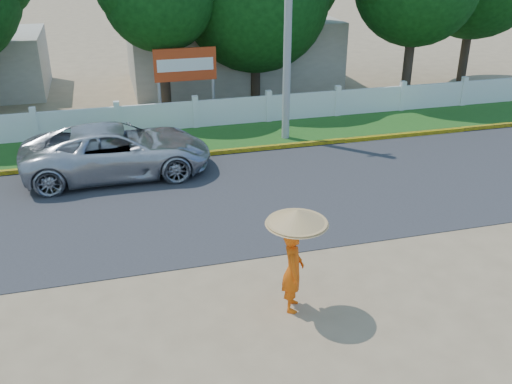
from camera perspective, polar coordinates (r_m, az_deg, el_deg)
ground at (r=13.08m, az=2.30°, el=-8.77°), size 120.00×120.00×0.00m
road at (r=16.87m, az=-2.20°, el=-0.51°), size 60.00×7.00×0.02m
grass_verge at (r=21.63m, az=-5.36°, el=5.28°), size 60.00×3.50×0.03m
curb at (r=20.04m, az=-4.50°, el=3.88°), size 40.00×0.18×0.16m
fence at (r=22.82m, az=-6.06°, el=7.72°), size 40.00×0.10×1.10m
building_near at (r=29.60m, az=-2.50°, el=13.91°), size 10.00×6.00×3.20m
utility_pole at (r=20.80m, az=3.17°, el=14.79°), size 0.28×0.28×7.20m
vehicle at (r=18.68m, az=-13.68°, el=4.05°), size 5.89×2.74×1.63m
monk_with_parasol at (r=11.44m, az=3.90°, el=-5.37°), size 1.26×1.26×2.29m
billboard at (r=23.45m, az=-7.08°, el=12.16°), size 2.50×0.13×2.95m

